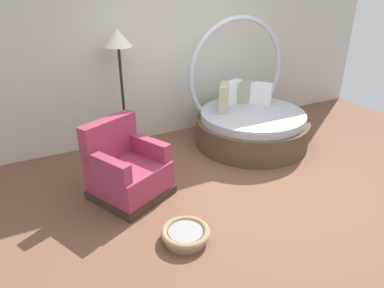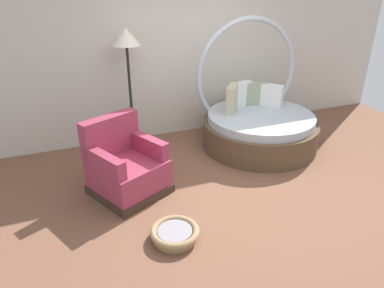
{
  "view_description": "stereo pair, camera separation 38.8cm",
  "coord_description": "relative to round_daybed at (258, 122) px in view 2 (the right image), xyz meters",
  "views": [
    {
      "loc": [
        -2.32,
        -3.2,
        2.46
      ],
      "look_at": [
        -0.51,
        0.36,
        0.55
      ],
      "focal_mm": 33.0,
      "sensor_mm": 36.0,
      "label": 1
    },
    {
      "loc": [
        -1.97,
        -3.36,
        2.46
      ],
      "look_at": [
        -0.51,
        0.36,
        0.55
      ],
      "focal_mm": 33.0,
      "sensor_mm": 36.0,
      "label": 2
    }
  ],
  "objects": [
    {
      "name": "floor_lamp",
      "position": [
        -1.86,
        0.6,
        1.15
      ],
      "size": [
        0.4,
        0.4,
        1.82
      ],
      "color": "black",
      "rests_on": "ground_plane"
    },
    {
      "name": "ground_plane",
      "position": [
        -0.88,
        -1.07,
        -0.39
      ],
      "size": [
        8.0,
        8.0,
        0.02
      ],
      "primitive_type": "cube",
      "color": "brown"
    },
    {
      "name": "round_daybed",
      "position": [
        0.0,
        0.0,
        0.0
      ],
      "size": [
        1.78,
        1.78,
        1.93
      ],
      "color": "brown",
      "rests_on": "ground_plane"
    },
    {
      "name": "pet_basket",
      "position": [
        -1.97,
        -1.7,
        -0.3
      ],
      "size": [
        0.51,
        0.51,
        0.13
      ],
      "color": "#9E7F56",
      "rests_on": "ground_plane"
    },
    {
      "name": "red_armchair",
      "position": [
        -2.23,
        -0.61,
        -0.05
      ],
      "size": [
        1.06,
        1.06,
        0.94
      ],
      "color": "#38281E",
      "rests_on": "ground_plane"
    },
    {
      "name": "back_wall",
      "position": [
        -0.88,
        0.99,
        1.21
      ],
      "size": [
        8.0,
        0.12,
        3.17
      ],
      "primitive_type": "cube",
      "color": "beige",
      "rests_on": "ground_plane"
    }
  ]
}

